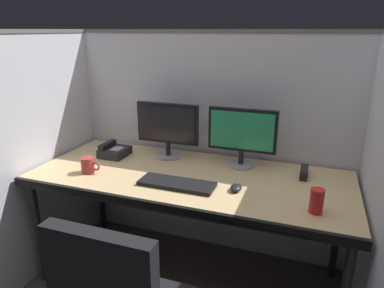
{
  "coord_description": "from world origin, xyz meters",
  "views": [
    {
      "loc": [
        0.67,
        -1.5,
        1.57
      ],
      "look_at": [
        0.0,
        0.35,
        0.92
      ],
      "focal_mm": 32.41,
      "sensor_mm": 36.0,
      "label": 1
    }
  ],
  "objects": [
    {
      "name": "desk",
      "position": [
        0.0,
        0.29,
        0.69
      ],
      "size": [
        1.9,
        0.8,
        0.74
      ],
      "color": "tan",
      "rests_on": "ground"
    },
    {
      "name": "keyboard_main",
      "position": [
        -0.01,
        0.14,
        0.75
      ],
      "size": [
        0.43,
        0.15,
        0.02
      ],
      "primitive_type": "cube",
      "color": "black",
      "rests_on": "desk"
    },
    {
      "name": "monitor_left",
      "position": [
        -0.24,
        0.54,
        0.96
      ],
      "size": [
        0.43,
        0.17,
        0.37
      ],
      "color": "gray",
      "rests_on": "desk"
    },
    {
      "name": "cubicle_partition_left",
      "position": [
        -0.99,
        0.2,
        0.79
      ],
      "size": [
        0.06,
        1.41,
        1.57
      ],
      "color": "silver",
      "rests_on": "ground"
    },
    {
      "name": "red_stapler",
      "position": [
        0.65,
        0.51,
        0.77
      ],
      "size": [
        0.04,
        0.15,
        0.06
      ],
      "primitive_type": "cube",
      "color": "black",
      "rests_on": "desk"
    },
    {
      "name": "soda_can",
      "position": [
        0.72,
        0.08,
        0.8
      ],
      "size": [
        0.07,
        0.07,
        0.12
      ],
      "primitive_type": "cylinder",
      "color": "red",
      "rests_on": "desk"
    },
    {
      "name": "cubicle_partition_rear",
      "position": [
        0.0,
        0.74,
        0.79
      ],
      "size": [
        2.21,
        0.06,
        1.57
      ],
      "color": "silver",
      "rests_on": "ground"
    },
    {
      "name": "monitor_right",
      "position": [
        0.26,
        0.55,
        0.96
      ],
      "size": [
        0.43,
        0.17,
        0.37
      ],
      "color": "gray",
      "rests_on": "desk"
    },
    {
      "name": "desk_phone",
      "position": [
        -0.61,
        0.44,
        0.77
      ],
      "size": [
        0.17,
        0.19,
        0.09
      ],
      "color": "black",
      "rests_on": "desk"
    },
    {
      "name": "coffee_mug",
      "position": [
        -0.59,
        0.13,
        0.79
      ],
      "size": [
        0.13,
        0.08,
        0.09
      ],
      "color": "#993333",
      "rests_on": "desk"
    },
    {
      "name": "computer_mouse",
      "position": [
        0.31,
        0.19,
        0.76
      ],
      "size": [
        0.06,
        0.1,
        0.04
      ],
      "color": "black",
      "rests_on": "desk"
    },
    {
      "name": "cubicle_partition_right",
      "position": [
        0.99,
        0.2,
        0.79
      ],
      "size": [
        0.06,
        1.41,
        1.57
      ],
      "color": "silver",
      "rests_on": "ground"
    }
  ]
}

